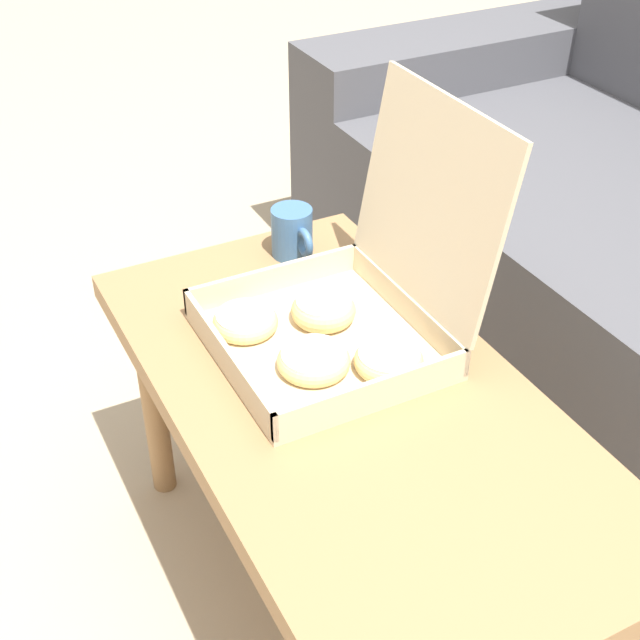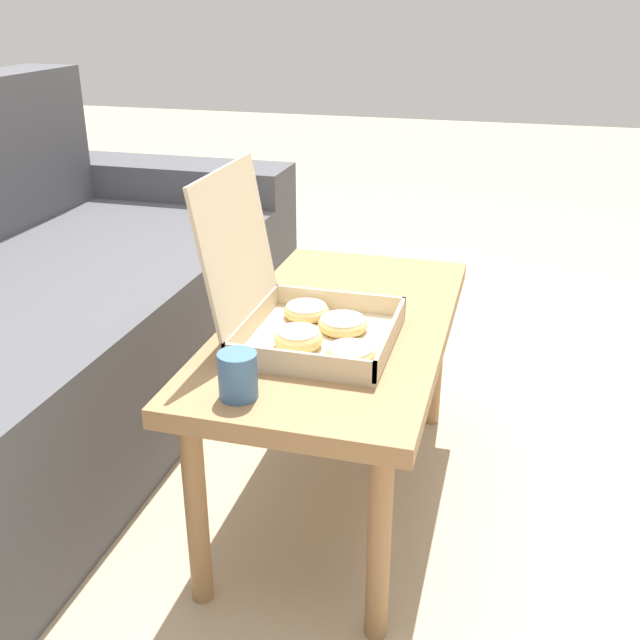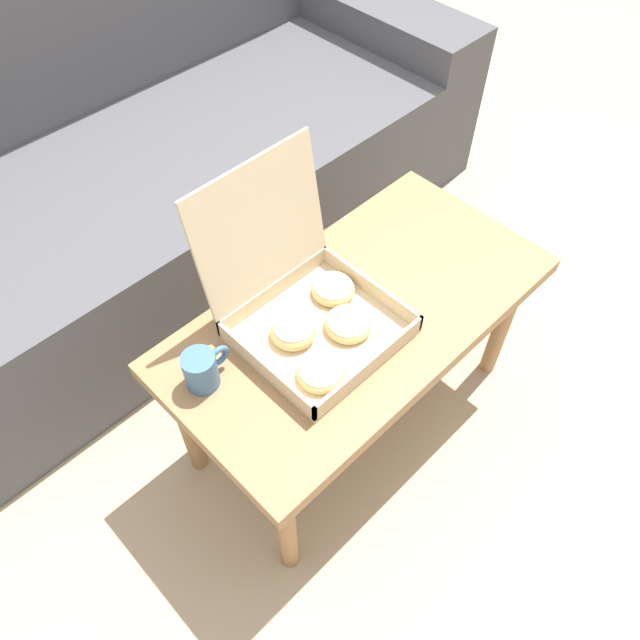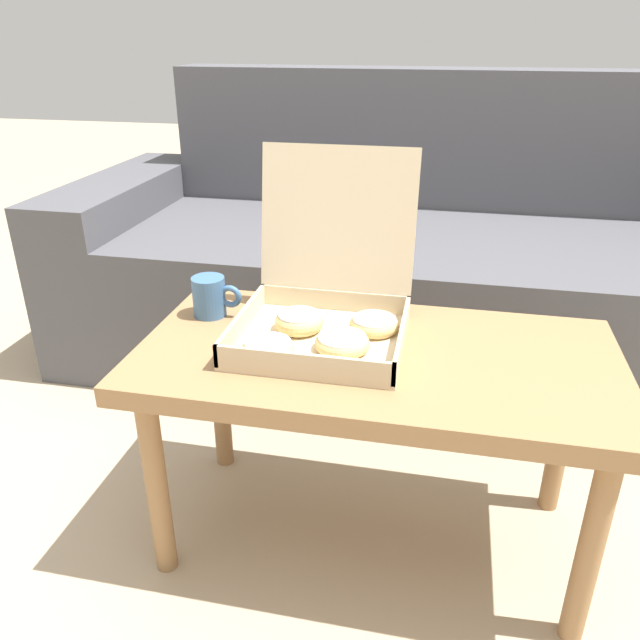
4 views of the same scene
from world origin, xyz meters
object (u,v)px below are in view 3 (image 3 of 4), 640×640
at_px(coffee_mug, 201,369).
at_px(couch, 140,178).
at_px(coffee_table, 358,324).
at_px(pastry_box, 309,308).

bearing_deg(coffee_mug, couch, 66.16).
bearing_deg(coffee_table, pastry_box, 157.55).
height_order(coffee_table, pastry_box, pastry_box).
distance_m(couch, coffee_mug, 0.95).
distance_m(couch, coffee_table, 0.95).
xyz_separation_m(couch, coffee_mug, (-0.37, -0.85, 0.21)).
distance_m(couch, pastry_box, 0.93).
xyz_separation_m(couch, coffee_table, (0.00, -0.94, 0.11)).
relative_size(couch, coffee_mug, 20.63).
height_order(couch, coffee_table, couch).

